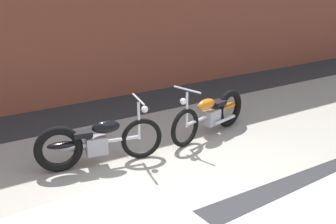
% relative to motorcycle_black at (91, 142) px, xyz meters
% --- Properties ---
extents(ground_plane, '(80.00, 80.00, 0.00)m').
position_rel_motorcycle_black_xyz_m(ground_plane, '(0.87, -1.87, -0.40)').
color(ground_plane, '#2D2D30').
extents(sidewalk_slab, '(36.00, 3.50, 0.01)m').
position_rel_motorcycle_black_xyz_m(sidewalk_slab, '(0.87, -0.12, -0.40)').
color(sidewalk_slab, '#9E998E').
rests_on(sidewalk_slab, ground).
extents(motorcycle_black, '(1.99, 0.70, 1.03)m').
position_rel_motorcycle_black_xyz_m(motorcycle_black, '(0.00, 0.00, 0.00)').
color(motorcycle_black, black).
rests_on(motorcycle_black, ground).
extents(motorcycle_orange, '(1.97, 0.76, 1.03)m').
position_rel_motorcycle_black_xyz_m(motorcycle_orange, '(2.43, 0.06, 0.00)').
color(motorcycle_orange, black).
rests_on(motorcycle_orange, ground).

